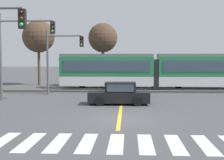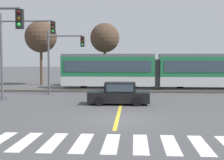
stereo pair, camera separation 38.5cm
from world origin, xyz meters
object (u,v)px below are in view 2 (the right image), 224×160
(sedan_crossing, at_px, (119,94))
(traffic_light_far_left, at_px, (61,53))
(light_rail_tram, at_px, (157,70))
(bare_tree_west, at_px, (105,38))
(traffic_light_mid_left, at_px, (19,44))
(bare_tree_far_west, at_px, (41,37))

(sedan_crossing, xyz_separation_m, traffic_light_far_left, (-5.29, 5.42, 2.97))
(light_rail_tram, height_order, sedan_crossing, light_rail_tram)
(bare_tree_west, bearing_deg, traffic_light_mid_left, -113.96)
(sedan_crossing, distance_m, traffic_light_mid_left, 8.55)
(traffic_light_mid_left, relative_size, bare_tree_far_west, 0.86)
(traffic_light_far_left, height_order, bare_tree_far_west, bare_tree_far_west)
(traffic_light_far_left, bearing_deg, bare_tree_far_west, 115.71)
(light_rail_tram, distance_m, bare_tree_west, 7.85)
(bare_tree_far_west, bearing_deg, traffic_light_mid_left, -80.21)
(traffic_light_far_left, xyz_separation_m, bare_tree_far_west, (-4.64, 9.64, 2.04))
(sedan_crossing, bearing_deg, bare_tree_far_west, 123.39)
(sedan_crossing, xyz_separation_m, traffic_light_mid_left, (-7.60, 1.59, 3.58))
(light_rail_tram, height_order, bare_tree_far_west, bare_tree_far_west)
(light_rail_tram, height_order, traffic_light_far_left, traffic_light_far_left)
(bare_tree_far_west, relative_size, bare_tree_west, 1.07)
(light_rail_tram, xyz_separation_m, traffic_light_far_left, (-8.58, -3.86, 1.62))
(bare_tree_west, bearing_deg, sedan_crossing, -80.88)
(light_rail_tram, height_order, bare_tree_west, bare_tree_west)
(light_rail_tram, distance_m, traffic_light_mid_left, 13.52)
(traffic_light_mid_left, bearing_deg, sedan_crossing, -11.81)
(light_rail_tram, bearing_deg, sedan_crossing, -109.52)
(light_rail_tram, relative_size, bare_tree_far_west, 2.43)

